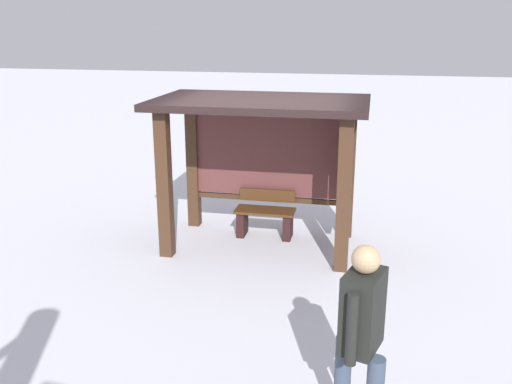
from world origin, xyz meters
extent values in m
plane|color=silver|center=(0.00, 0.00, 0.00)|extent=(60.00, 60.00, 0.00)
cube|color=#42291A|center=(-1.26, -0.66, 1.07)|extent=(0.18, 0.18, 2.14)
cube|color=#42291A|center=(1.26, -0.66, 1.07)|extent=(0.18, 0.18, 2.14)
cube|color=#42291A|center=(-1.26, 0.66, 1.07)|extent=(0.18, 0.18, 2.14)
cube|color=#42291A|center=(1.26, 0.66, 1.07)|extent=(0.18, 0.18, 2.14)
cube|color=black|center=(0.00, 0.00, 2.19)|extent=(3.06, 1.86, 0.10)
cube|color=brown|center=(0.00, 0.66, 1.33)|extent=(2.34, 0.08, 1.45)
cube|color=#42291A|center=(0.00, 0.64, 0.55)|extent=(2.34, 0.06, 0.08)
cube|color=brown|center=(1.26, 0.23, 1.33)|extent=(0.08, 0.73, 1.45)
cube|color=#4A2C15|center=(0.00, 0.36, 0.43)|extent=(0.94, 0.41, 0.04)
cube|color=#4A2C15|center=(0.00, 0.55, 0.63)|extent=(0.89, 0.04, 0.20)
cube|color=black|center=(0.37, 0.36, 0.21)|extent=(0.12, 0.35, 0.41)
cube|color=black|center=(-0.37, 0.36, 0.21)|extent=(0.12, 0.35, 0.41)
cube|color=#242622|center=(1.59, -3.92, 1.15)|extent=(0.36, 0.46, 0.65)
sphere|color=tan|center=(1.59, -3.92, 1.58)|extent=(0.22, 0.22, 0.22)
cylinder|color=#425067|center=(1.46, -3.79, 0.41)|extent=(0.17, 0.17, 0.82)
cylinder|color=#242622|center=(1.52, -4.15, 1.11)|extent=(0.11, 0.11, 0.58)
cylinder|color=#242622|center=(1.66, -3.68, 1.11)|extent=(0.11, 0.11, 0.58)
camera|label=1|loc=(1.57, -7.90, 3.29)|focal=39.41mm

